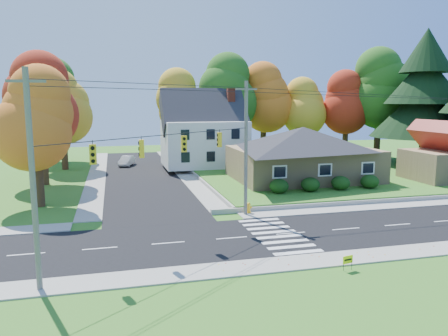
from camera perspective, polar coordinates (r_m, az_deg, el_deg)
The scene contains 25 objects.
ground at distance 29.09m, azimuth 8.71°, elevation -8.46°, with size 120.00×120.00×0.00m, color #3D7923.
road_main at distance 29.09m, azimuth 8.71°, elevation -8.44°, with size 90.00×8.00×0.02m, color black.
road_cross at distance 52.33m, azimuth -10.80°, elevation -0.79°, with size 8.00×44.00×0.02m, color black.
sidewalk_north at distance 33.56m, azimuth 5.38°, elevation -5.99°, with size 90.00×2.00×0.08m, color #9C9A90.
sidewalk_south at distance 24.80m, azimuth 13.30°, elevation -11.58°, with size 90.00×2.00×0.08m, color #9C9A90.
lawn at distance 53.01m, azimuth 12.84°, elevation -0.47°, with size 30.00×30.00×0.50m, color #3D7923.
ranch_house at distance 45.98m, azimuth 10.24°, elevation 2.02°, with size 14.60×10.60×5.40m.
colonial_house at distance 54.80m, azimuth -2.62°, elevation 4.60°, with size 10.40×8.40×9.60m.
garage at distance 50.29m, azimuth 26.87°, elevation 1.29°, with size 7.30×6.30×4.60m.
hedge_row at distance 40.57m, azimuth 13.14°, elevation -2.01°, with size 10.70×1.70×1.27m.
traffic_infrastructure at distance 29.19m, azimuth 7.64°, elevation 1.97°, with size 38.10×10.66×10.00m.
tree_lot_0 at distance 60.21m, azimuth -5.74°, elevation 8.49°, with size 6.72×6.72×12.51m.
tree_lot_1 at distance 60.43m, azimuth 0.10°, elevation 9.77°, with size 7.84×7.84×14.60m.
tree_lot_2 at distance 63.13m, azimuth 5.22°, elevation 9.10°, with size 7.28×7.28×13.56m.
tree_lot_3 at distance 64.46m, azimuth 10.59°, elevation 7.82°, with size 6.16×6.16×11.47m.
tree_lot_4 at distance 66.32m, azimuth 15.73°, elevation 8.23°, with size 6.72×6.72×12.51m.
tree_lot_5 at distance 66.75m, azimuth 19.69°, elevation 9.74°, with size 8.40×8.40×15.64m.
conifer_east_a at distance 60.86m, azimuth 24.67°, elevation 8.77°, with size 12.80×12.80×16.96m.
tree_west_0 at distance 38.04m, azimuth -23.48°, elevation 5.93°, with size 6.16×6.16×11.47m.
tree_west_1 at distance 48.05m, azimuth -22.89°, elevation 7.97°, with size 7.28×7.28×13.56m.
tree_west_2 at distance 57.85m, azimuth -20.41°, elevation 7.48°, with size 6.72×6.72×12.51m.
tree_west_3 at distance 66.02m, azimuth -21.49°, elevation 8.66°, with size 7.84×7.84×14.60m.
white_car at distance 59.33m, azimuth -12.59°, elevation 0.91°, with size 1.36×3.90×1.28m, color #BDBDBD.
fire_hydrant at distance 33.53m, azimuth 3.25°, elevation -5.29°, with size 0.51×0.40×0.89m.
yard_sign at distance 23.53m, azimuth 15.87°, elevation -11.48°, with size 0.62×0.16×0.78m.
Camera 1 is at (-10.99, -25.53, 8.58)m, focal length 35.00 mm.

